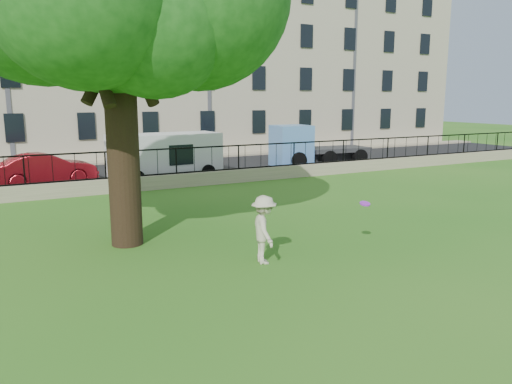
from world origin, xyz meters
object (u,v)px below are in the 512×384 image
man (264,230)px  frisbee (365,204)px  white_van (165,157)px  red_sedan (46,169)px  blue_truck (318,145)px

man → frisbee: size_ratio=6.00×
man → white_van: (1.77, 13.06, 0.28)m
man → red_sedan: 14.48m
man → frisbee: man is taller
red_sedan → blue_truck: bearing=-97.2°
red_sedan → white_van: white_van is taller
red_sedan → blue_truck: size_ratio=0.78×
frisbee → white_van: 13.33m
frisbee → white_van: bearing=94.5°
frisbee → red_sedan: red_sedan is taller
man → white_van: size_ratio=0.31×
red_sedan → blue_truck: (14.77, 0.00, 0.45)m
red_sedan → white_van: 5.33m
red_sedan → white_van: bearing=-108.0°
blue_truck → frisbee: bearing=-115.8°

